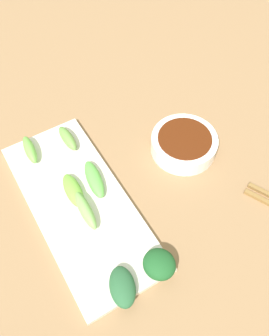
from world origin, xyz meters
TOP-DOWN VIEW (x-y plane):
  - tabletop at (0.00, 0.00)m, footprint 2.10×2.10m
  - sauce_bowl at (-0.18, -0.03)m, footprint 0.14×0.14m
  - serving_plate at (0.07, -0.02)m, footprint 0.17×0.39m
  - broccoli_stalk_0 at (0.02, -0.05)m, footprint 0.04×0.09m
  - broccoli_stalk_1 at (0.10, -0.17)m, footprint 0.03×0.07m
  - broccoli_stalk_2 at (0.07, -0.05)m, footprint 0.04×0.08m
  - broccoli_stalk_3 at (0.07, 0.01)m, footprint 0.03×0.09m
  - broccoli_leafy_4 at (0.01, 0.16)m, footprint 0.06×0.06m
  - broccoli_stalk_5 at (0.02, -0.16)m, footprint 0.02×0.07m
  - broccoli_leafy_6 at (0.08, 0.16)m, footprint 0.06×0.08m

SIDE VIEW (x-z plane):
  - tabletop at x=0.00m, z-range 0.00..0.02m
  - serving_plate at x=0.07m, z-range 0.02..0.03m
  - sauce_bowl at x=-0.18m, z-range 0.02..0.06m
  - broccoli_stalk_0 at x=0.02m, z-range 0.03..0.05m
  - broccoli_stalk_2 at x=0.07m, z-range 0.03..0.05m
  - broccoli_stalk_5 at x=0.02m, z-range 0.03..0.06m
  - broccoli_leafy_6 at x=0.08m, z-range 0.03..0.06m
  - broccoli_stalk_1 at x=0.10m, z-range 0.03..0.06m
  - broccoli_stalk_3 at x=0.07m, z-range 0.03..0.06m
  - broccoli_leafy_4 at x=0.01m, z-range 0.03..0.06m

